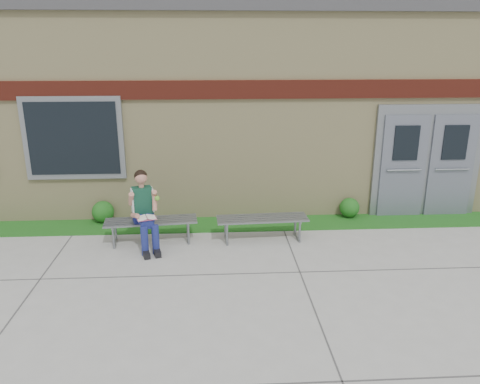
{
  "coord_description": "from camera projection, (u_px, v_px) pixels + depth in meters",
  "views": [
    {
      "loc": [
        -0.32,
        -6.05,
        3.42
      ],
      "look_at": [
        0.12,
        1.7,
        0.96
      ],
      "focal_mm": 35.0,
      "sensor_mm": 36.0,
      "label": 1
    }
  ],
  "objects": [
    {
      "name": "school_building",
      "position": [
        225.0,
        99.0,
        11.87
      ],
      "size": [
        16.2,
        6.22,
        4.2
      ],
      "color": "beige",
      "rests_on": "ground"
    },
    {
      "name": "grass_strip",
      "position": [
        231.0,
        224.0,
        9.28
      ],
      "size": [
        16.0,
        0.8,
        0.02
      ],
      "primitive_type": "cube",
      "color": "#195015",
      "rests_on": "ground"
    },
    {
      "name": "shrub_mid",
      "position": [
        103.0,
        212.0,
        9.31
      ],
      "size": [
        0.43,
        0.43,
        0.43
      ],
      "primitive_type": "sphere",
      "color": "#195015",
      "rests_on": "grass_strip"
    },
    {
      "name": "shrub_east",
      "position": [
        349.0,
        208.0,
        9.59
      ],
      "size": [
        0.4,
        0.4,
        0.4
      ],
      "primitive_type": "sphere",
      "color": "#195015",
      "rests_on": "grass_strip"
    },
    {
      "name": "bench_left",
      "position": [
        151.0,
        225.0,
        8.38
      ],
      "size": [
        1.67,
        0.6,
        0.42
      ],
      "rotation": [
        0.0,
        0.0,
        0.09
      ],
      "color": "slate",
      "rests_on": "ground"
    },
    {
      "name": "bench_right",
      "position": [
        262.0,
        223.0,
        8.49
      ],
      "size": [
        1.66,
        0.54,
        0.43
      ],
      "rotation": [
        0.0,
        0.0,
        0.05
      ],
      "color": "slate",
      "rests_on": "ground"
    },
    {
      "name": "ground",
      "position": [
        238.0,
        290.0,
        6.81
      ],
      "size": [
        80.0,
        80.0,
        0.0
      ],
      "primitive_type": "plane",
      "color": "#9E9E99",
      "rests_on": "ground"
    },
    {
      "name": "girl",
      "position": [
        144.0,
        209.0,
        8.07
      ],
      "size": [
        0.6,
        0.89,
        1.37
      ],
      "rotation": [
        0.0,
        0.0,
        0.29
      ],
      "color": "navy",
      "rests_on": "ground"
    }
  ]
}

